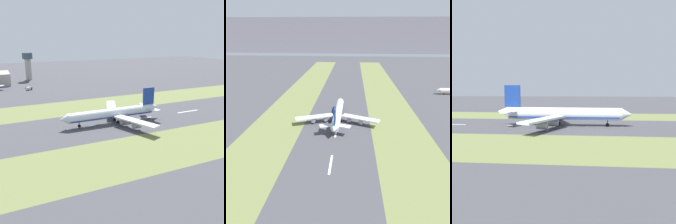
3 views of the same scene
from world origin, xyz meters
The scene contains 6 objects.
ground_plane centered at (0.00, 0.00, 0.00)m, with size 800.00×800.00×0.00m, color #424247.
grass_median_west centered at (-45.00, 0.00, 0.00)m, with size 40.00×600.00×0.01m, color olive.
grass_median_east centered at (45.00, 0.00, 0.00)m, with size 40.00×600.00×0.01m, color olive.
centreline_dash_mid centered at (0.00, -25.28, 0.01)m, with size 1.20×18.00×0.01m, color silver.
centreline_dash_far centered at (0.00, 14.72, 0.01)m, with size 1.20×18.00×0.01m, color silver.
airplane_main_jet centered at (-0.01, -7.19, 6.02)m, with size 64.13×67.05×20.20m.
Camera 3 is at (127.96, 7.08, 19.38)m, focal length 42.00 mm.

